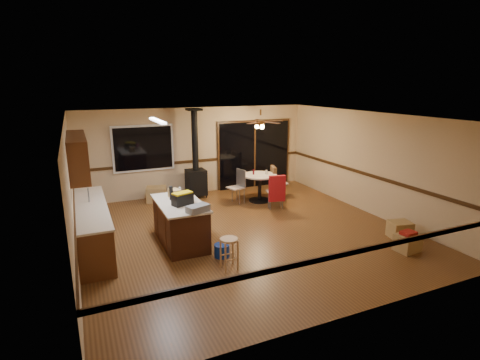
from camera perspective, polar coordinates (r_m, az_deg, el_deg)
floor at (r=8.60m, az=0.82°, el=-7.90°), size 7.00×7.00×0.00m
ceiling at (r=7.98m, az=0.88°, el=9.63°), size 7.00×7.00×0.00m
wall_back at (r=11.40m, az=-6.54°, el=4.42°), size 7.00×0.00×7.00m
wall_front at (r=5.37m, az=16.79°, el=-7.75°), size 7.00×0.00×7.00m
wall_left at (r=7.49m, az=-24.28°, el=-2.13°), size 0.00×7.00×7.00m
wall_right at (r=10.14m, az=19.14°, el=2.44°), size 0.00×7.00×7.00m
chair_rail at (r=8.28m, az=0.84°, el=-1.48°), size 7.00×7.00×0.08m
window at (r=10.96m, az=-14.52°, el=4.70°), size 1.72×0.10×1.32m
sliding_door at (r=12.09m, az=2.19°, el=3.87°), size 2.52×0.10×2.10m
lower_cabinets at (r=8.23m, az=-21.58°, el=-6.81°), size 0.60×3.00×0.86m
countertop at (r=8.09m, az=-21.87°, el=-3.83°), size 0.64×3.04×0.04m
upper_cabinets at (r=8.04m, az=-23.50°, el=3.42°), size 0.35×2.00×0.80m
kitchen_island at (r=7.97m, az=-9.08°, el=-6.45°), size 0.88×1.68×0.90m
wood_stove at (r=11.04m, az=-6.75°, el=1.05°), size 0.55×0.50×2.52m
ceiling_fan at (r=10.34m, az=3.14°, el=8.56°), size 0.24×0.24×0.55m
fluorescent_strip at (r=7.71m, az=-12.47°, el=8.82°), size 0.10×1.20×0.04m
toolbox_grey at (r=7.19m, az=-6.43°, el=-4.34°), size 0.49×0.37×0.13m
toolbox_black at (r=7.64m, az=-8.75°, el=-2.92°), size 0.46×0.34×0.23m
toolbox_yellow_lid at (r=7.60m, az=-8.79°, el=-1.99°), size 0.44×0.33×0.03m
box_on_island at (r=8.15m, az=-9.92°, el=-2.02°), size 0.26×0.31×0.18m
bottle_dark at (r=7.99m, az=-10.44°, el=-1.98°), size 0.09×0.09×0.29m
bottle_pink at (r=7.81m, az=-7.46°, el=-2.51°), size 0.09×0.09×0.22m
bottle_white at (r=8.35m, az=-9.14°, el=-1.65°), size 0.07×0.07×0.16m
bar_stool at (r=6.91m, az=-1.66°, el=-11.11°), size 0.35×0.35×0.58m
blue_bucket at (r=7.42m, az=-2.78°, el=-10.68°), size 0.40×0.40×0.25m
dining_table at (r=10.64m, az=3.02°, el=-0.46°), size 0.97×0.97×0.78m
glass_red at (r=10.59m, az=2.07°, el=1.24°), size 0.06×0.06×0.14m
glass_cream at (r=10.61m, az=4.03°, el=1.19°), size 0.07×0.07×0.12m
chair_left at (r=10.49m, az=-0.20°, el=-0.35°), size 0.49×0.49×0.51m
chair_near at (r=9.91m, az=5.63°, el=-1.27°), size 0.51×0.54×0.70m
chair_right at (r=10.95m, az=5.23°, el=0.27°), size 0.56×0.53×0.70m
box_under_window at (r=10.91m, az=-12.63°, el=-2.15°), size 0.64×0.56×0.43m
box_corner_a at (r=8.33m, az=24.14°, el=-8.73°), size 0.48×0.41×0.34m
box_corner_b at (r=8.96m, az=23.18°, el=-6.95°), size 0.52×0.48×0.36m
box_small_red at (r=8.26m, az=24.29°, el=-7.39°), size 0.30×0.25×0.07m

